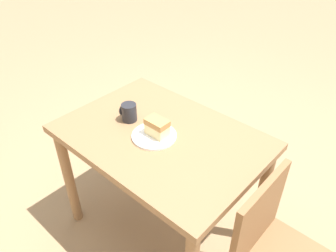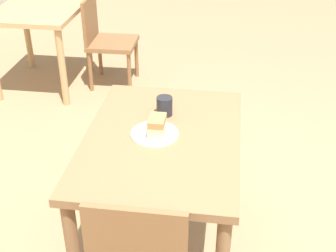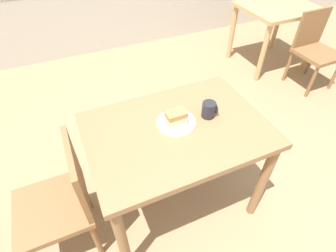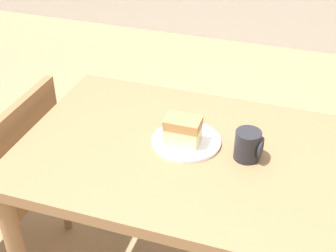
{
  "view_description": "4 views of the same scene",
  "coord_description": "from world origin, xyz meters",
  "views": [
    {
      "loc": [
        -1.03,
        1.36,
        1.78
      ],
      "look_at": [
        -0.14,
        0.36,
        0.81
      ],
      "focal_mm": 35.0,
      "sensor_mm": 36.0,
      "label": 1
    },
    {
      "loc": [
        -1.97,
        0.1,
        1.93
      ],
      "look_at": [
        -0.09,
        0.36,
        0.8
      ],
      "focal_mm": 50.0,
      "sensor_mm": 36.0,
      "label": 2
    },
    {
      "loc": [
        -0.6,
        -0.59,
        1.8
      ],
      "look_at": [
        -0.16,
        0.42,
        0.76
      ],
      "focal_mm": 28.0,
      "sensor_mm": 36.0,
      "label": 3
    },
    {
      "loc": [
        0.24,
        -0.78,
        1.67
      ],
      "look_at": [
        -0.16,
        0.41,
        0.82
      ],
      "focal_mm": 50.0,
      "sensor_mm": 36.0,
      "label": 4
    }
  ],
  "objects": [
    {
      "name": "cake_slice",
      "position": [
        -0.11,
        0.41,
        0.81
      ],
      "size": [
        0.11,
        0.08,
        0.09
      ],
      "color": "beige",
      "rests_on": "plate"
    },
    {
      "name": "plate",
      "position": [
        -0.1,
        0.42,
        0.76
      ],
      "size": [
        0.23,
        0.23,
        0.01
      ],
      "color": "white",
      "rests_on": "dining_table_near"
    },
    {
      "name": "coffee_mug",
      "position": [
        0.11,
        0.41,
        0.81
      ],
      "size": [
        0.09,
        0.08,
        0.1
      ],
      "color": "#232328",
      "rests_on": "dining_table_near"
    },
    {
      "name": "ground_plane",
      "position": [
        0.0,
        0.0,
        0.0
      ],
      "size": [
        14.0,
        14.0,
        0.0
      ],
      "primitive_type": "plane",
      "color": "#997A56"
    },
    {
      "name": "dining_table_near",
      "position": [
        -0.11,
        0.39,
        0.64
      ],
      "size": [
        1.04,
        0.74,
        0.76
      ],
      "color": "olive",
      "rests_on": "ground_plane"
    }
  ]
}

